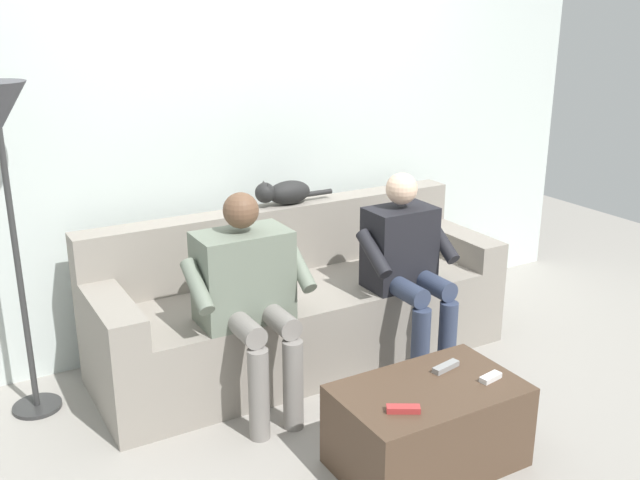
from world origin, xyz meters
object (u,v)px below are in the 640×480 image
person_left_seated (407,261)px  person_right_seated (248,289)px  couch (299,308)px  remote_gray (446,367)px  remote_white (491,377)px  floor_lamp (0,138)px  coffee_table (427,426)px  cat_on_backrest (284,192)px  remote_red (403,409)px

person_left_seated → person_right_seated: person_right_seated is taller
couch → person_right_seated: (0.46, 0.35, 0.34)m
remote_gray → remote_white: bearing=111.2°
remote_white → floor_lamp: 2.43m
coffee_table → cat_on_backrest: bearing=-91.8°
floor_lamp → remote_gray: bearing=141.4°
cat_on_backrest → floor_lamp: floor_lamp is taller
couch → coffee_table: (0.00, 1.19, -0.11)m
couch → floor_lamp: floor_lamp is taller
remote_gray → cat_on_backrest: bearing=-96.1°
floor_lamp → person_right_seated: bearing=151.7°
couch → floor_lamp: (1.42, -0.17, 1.08)m
person_right_seated → remote_white: size_ratio=10.06×
floor_lamp → cat_on_backrest: bearing=-176.5°
person_right_seated → remote_red: size_ratio=8.11×
cat_on_backrest → remote_red: cat_on_backrest is taller
remote_white → remote_red: bearing=172.5°
cat_on_backrest → remote_gray: bearing=94.9°
remote_gray → remote_white: size_ratio=1.32×
coffee_table → remote_white: 0.35m
couch → person_right_seated: bearing=37.0°
cat_on_backrest → person_left_seated: bearing=123.6°
remote_white → floor_lamp: (1.69, -1.44, 0.99)m
remote_gray → floor_lamp: (1.59, -1.26, 0.99)m
remote_gray → floor_lamp: bearing=-49.6°
remote_white → floor_lamp: size_ratio=0.07×
person_right_seated → floor_lamp: size_ratio=0.68×
person_left_seated → floor_lamp: floor_lamp is taller
couch → cat_on_backrest: cat_on_backrest is taller
person_left_seated → remote_gray: person_left_seated is taller
couch → person_left_seated: size_ratio=2.12×
person_left_seated → remote_white: person_left_seated is taller
couch → cat_on_backrest: bearing=-100.1°
remote_white → person_right_seated: bearing=118.6°
remote_red → floor_lamp: size_ratio=0.08×
coffee_table → person_right_seated: size_ratio=0.73×
remote_gray → coffee_table: bearing=18.0°
person_left_seated → floor_lamp: size_ratio=0.67×
couch → remote_white: size_ratio=21.15×
cat_on_backrest → remote_white: (-0.23, 1.53, -0.52)m
remote_white → remote_gray: bearing=112.3°
cat_on_backrest → floor_lamp: 1.54m
couch → person_left_seated: bearing=141.0°
remote_white → remote_red: (0.49, 0.02, 0.00)m
remote_white → floor_lamp: bearing=129.7°
floor_lamp → remote_white: bearing=139.7°
coffee_table → remote_red: remote_red is taller
coffee_table → cat_on_backrest: (-0.05, -1.44, 0.73)m
floor_lamp → remote_red: bearing=129.6°
coffee_table → remote_white: size_ratio=7.31×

